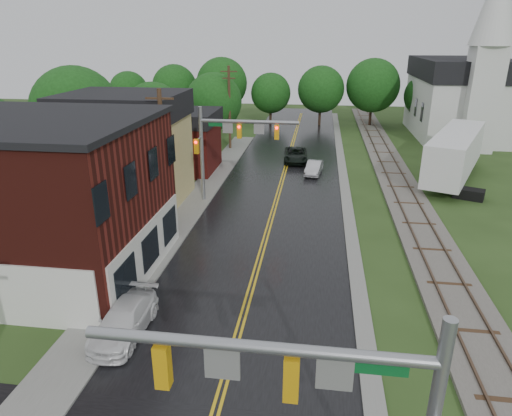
% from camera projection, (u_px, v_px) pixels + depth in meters
% --- Properties ---
extents(main_road, '(10.00, 90.00, 0.02)m').
position_uv_depth(main_road, '(279.00, 191.00, 37.55)').
color(main_road, black).
rests_on(main_road, ground).
extents(curb_right, '(0.80, 70.00, 0.12)m').
position_uv_depth(curb_right, '(343.00, 176.00, 41.48)').
color(curb_right, gray).
rests_on(curb_right, ground).
extents(sidewalk_left, '(2.40, 50.00, 0.12)m').
position_uv_depth(sidewalk_left, '(189.00, 209.00, 33.72)').
color(sidewalk_left, gray).
rests_on(sidewalk_left, ground).
extents(brick_building, '(14.30, 10.30, 8.30)m').
position_uv_depth(brick_building, '(16.00, 197.00, 23.80)').
color(brick_building, '#4C1510').
rests_on(brick_building, ground).
extents(yellow_house, '(8.00, 7.00, 6.40)m').
position_uv_depth(yellow_house, '(129.00, 161.00, 34.13)').
color(yellow_house, tan).
rests_on(yellow_house, ground).
extents(darkred_building, '(7.00, 6.00, 4.40)m').
position_uv_depth(darkred_building, '(178.00, 147.00, 42.68)').
color(darkred_building, '#3F0F0C').
rests_on(darkred_building, ground).
extents(church, '(10.40, 18.40, 20.00)m').
position_uv_depth(church, '(463.00, 90.00, 54.85)').
color(church, silver).
rests_on(church, ground).
extents(railroad, '(3.20, 80.00, 0.30)m').
position_uv_depth(railroad, '(395.00, 177.00, 40.85)').
color(railroad, '#59544C').
rests_on(railroad, ground).
extents(traffic_signal_near, '(7.34, 0.30, 7.20)m').
position_uv_depth(traffic_signal_near, '(327.00, 402.00, 9.42)').
color(traffic_signal_near, gray).
rests_on(traffic_signal_near, ground).
extents(traffic_signal_far, '(7.34, 0.43, 7.20)m').
position_uv_depth(traffic_signal_far, '(229.00, 138.00, 33.45)').
color(traffic_signal_far, gray).
rests_on(traffic_signal_far, ground).
extents(utility_pole_b, '(1.80, 0.28, 9.00)m').
position_uv_depth(utility_pole_b, '(164.00, 157.00, 29.34)').
color(utility_pole_b, '#382616').
rests_on(utility_pole_b, ground).
extents(utility_pole_c, '(1.80, 0.28, 9.00)m').
position_uv_depth(utility_pole_c, '(229.00, 107.00, 49.70)').
color(utility_pole_c, '#382616').
rests_on(utility_pole_c, ground).
extents(tree_left_b, '(7.60, 7.60, 9.69)m').
position_uv_depth(tree_left_b, '(78.00, 113.00, 39.57)').
color(tree_left_b, black).
rests_on(tree_left_b, ground).
extents(tree_left_c, '(6.00, 6.00, 7.65)m').
position_uv_depth(tree_left_c, '(155.00, 113.00, 46.89)').
color(tree_left_c, black).
rests_on(tree_left_c, ground).
extents(tree_left_e, '(6.40, 6.40, 8.16)m').
position_uv_depth(tree_left_e, '(215.00, 103.00, 51.69)').
color(tree_left_e, black).
rests_on(tree_left_e, ground).
extents(suv_dark, '(2.57, 5.07, 1.37)m').
position_uv_depth(suv_dark, '(296.00, 155.00, 46.01)').
color(suv_dark, black).
rests_on(suv_dark, ground).
extents(sedan_silver, '(1.74, 3.78, 1.20)m').
position_uv_depth(sedan_silver, '(314.00, 168.00, 41.88)').
color(sedan_silver, '#B8B7BC').
rests_on(sedan_silver, ground).
extents(pickup_white, '(1.89, 4.52, 1.30)m').
position_uv_depth(pickup_white, '(124.00, 321.00, 19.43)').
color(pickup_white, silver).
rests_on(pickup_white, ground).
extents(semi_trailer, '(8.05, 13.81, 4.23)m').
position_uv_depth(semi_trailer, '(456.00, 152.00, 39.68)').
color(semi_trailer, black).
rests_on(semi_trailer, ground).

